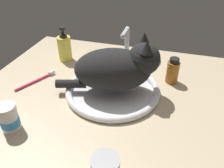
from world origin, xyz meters
TOP-DOWN VIEW (x-y plane):
  - countertop at (0.00, 0.00)cm, footprint 105.15×83.62cm
  - sink_basin at (-0.19, -0.46)cm, footprint 36.05×36.05cm
  - faucet at (-0.19, 21.22)cm, footprint 20.89×10.97cm
  - cat at (2.17, 0.22)cm, footprint 37.78×24.25cm
  - soap_pump_bottle at (-29.00, 19.12)cm, footprint 6.18×6.18cm
  - pill_bottle at (-25.14, -27.44)cm, footprint 5.99×5.99cm
  - amber_bottle at (20.94, 13.84)cm, footprint 4.98×4.98cm
  - toothbrush at (-32.07, -1.83)cm, footprint 9.15×16.98cm

SIDE VIEW (x-z plane):
  - countertop at x=0.00cm, z-range 0.00..3.00cm
  - toothbrush at x=-32.07cm, z-range 2.76..4.46cm
  - sink_basin at x=-0.19cm, z-range 2.85..5.34cm
  - pill_bottle at x=-25.14cm, z-range 2.68..11.71cm
  - amber_bottle at x=20.94cm, z-range 2.65..13.32cm
  - soap_pump_bottle at x=-29.00cm, z-range 1.05..17.29cm
  - faucet at x=-0.19cm, z-range 0.97..19.34cm
  - cat at x=2.17cm, z-range 3.66..24.09cm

